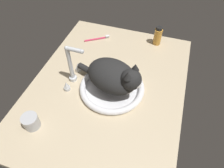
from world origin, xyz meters
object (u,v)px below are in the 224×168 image
object	(u,v)px
sink_basin	(112,87)
toothbrush	(98,38)
amber_bottle	(158,36)
metal_jar	(31,122)
faucet	(72,68)
cat	(115,77)

from	to	relation	value
sink_basin	toothbrush	distance (cm)	41.85
sink_basin	amber_bottle	xyz separation A→B (cm)	(43.41, -14.82, 4.14)
metal_jar	faucet	bearing A→B (deg)	-10.99
cat	amber_bottle	world-z (taller)	cat
metal_jar	sink_basin	bearing A→B (deg)	-41.23
cat	metal_jar	xyz separation A→B (cm)	(-29.75, 28.11, -7.02)
cat	metal_jar	world-z (taller)	cat
sink_basin	toothbrush	bearing A→B (deg)	30.49
faucet	cat	size ratio (longest dim) A/B	0.62
faucet	amber_bottle	distance (cm)	56.13
faucet	metal_jar	size ratio (longest dim) A/B	3.17
metal_jar	amber_bottle	distance (cm)	84.50
sink_basin	toothbrush	xyz separation A→B (cm)	(36.05, 21.23, -0.75)
sink_basin	cat	size ratio (longest dim) A/B	0.91
faucet	amber_bottle	bearing A→B (deg)	-39.24
cat	toothbrush	xyz separation A→B (cm)	(36.56, 22.83, -9.73)
sink_basin	cat	bearing A→B (deg)	-107.75
cat	metal_jar	distance (cm)	41.53
metal_jar	toothbrush	distance (cm)	66.58
cat	toothbrush	size ratio (longest dim) A/B	2.53
amber_bottle	metal_jar	bearing A→B (deg)	150.70
metal_jar	amber_bottle	xyz separation A→B (cm)	(73.66, -41.33, 2.18)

